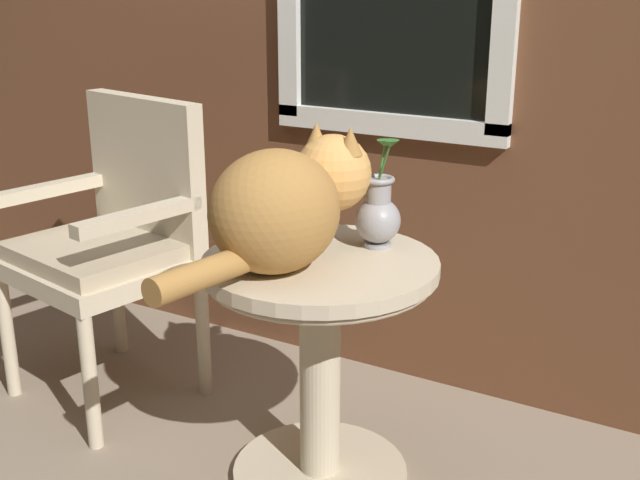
# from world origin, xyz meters

# --- Properties ---
(ground_plane) EXTENTS (6.00, 6.00, 0.00)m
(ground_plane) POSITION_xyz_m (0.00, 0.00, 0.00)
(ground_plane) COLOR gray
(wicker_side_table) EXTENTS (0.60, 0.60, 0.63)m
(wicker_side_table) POSITION_xyz_m (0.14, 0.08, 0.43)
(wicker_side_table) COLOR beige
(wicker_side_table) RESTS_ON ground_plane
(wicker_chair) EXTENTS (0.59, 0.56, 0.95)m
(wicker_chair) POSITION_xyz_m (-0.67, 0.20, 0.54)
(wicker_chair) COLOR beige
(wicker_chair) RESTS_ON ground_plane
(cat) EXTENTS (0.34, 0.69, 0.32)m
(cat) POSITION_xyz_m (0.10, -0.00, 0.79)
(cat) COLOR #AD7A3D
(cat) RESTS_ON wicker_side_table
(pewter_vase_with_ivy) EXTENTS (0.12, 0.12, 0.29)m
(pewter_vase_with_ivy) POSITION_xyz_m (0.22, 0.24, 0.73)
(pewter_vase_with_ivy) COLOR #99999E
(pewter_vase_with_ivy) RESTS_ON wicker_side_table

